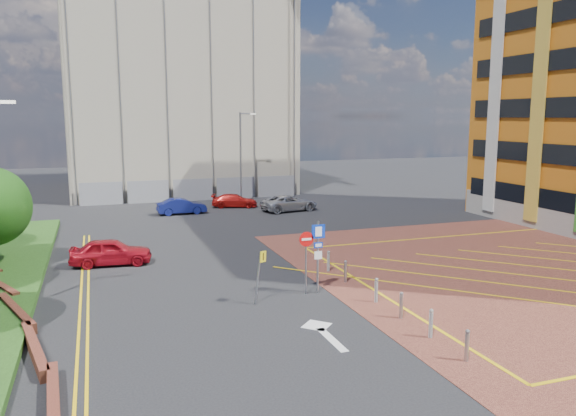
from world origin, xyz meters
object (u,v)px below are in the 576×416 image
car_red_left (111,252)px  car_silver_back (289,203)px  car_blue_back (182,206)px  sign_cluster (314,250)px  warning_sign (260,270)px  lamp_back (241,153)px  car_red_back (235,201)px

car_red_left → car_silver_back: size_ratio=0.87×
car_blue_back → sign_cluster: bearing=-176.2°
car_blue_back → car_silver_back: 8.65m
car_blue_back → car_silver_back: size_ratio=0.81×
warning_sign → car_silver_back: bearing=67.7°
sign_cluster → warning_sign: bearing=-167.6°
sign_cluster → car_silver_back: bearing=73.5°
car_silver_back → lamp_back: bearing=11.3°
sign_cluster → car_silver_back: 21.73m
warning_sign → car_red_left: bearing=123.3°
car_red_left → car_blue_back: car_red_left is taller
lamp_back → car_red_back: size_ratio=2.07×
lamp_back → car_blue_back: size_ratio=2.09×
car_red_left → car_red_back: car_red_left is taller
warning_sign → car_silver_back: 23.11m
car_blue_back → car_red_back: car_blue_back is taller
lamp_back → sign_cluster: bearing=-98.0°
car_red_back → lamp_back: bearing=-8.2°
car_red_left → sign_cluster: bearing=-129.2°
car_red_left → car_red_back: size_ratio=1.06×
car_blue_back → car_silver_back: car_silver_back is taller
lamp_back → car_red_left: size_ratio=1.95×
lamp_back → car_red_back: (-1.40, -2.89, -3.80)m
car_silver_back → car_red_back: bearing=39.0°
lamp_back → car_red_back: bearing=-115.8°
warning_sign → car_red_back: 25.21m
lamp_back → warning_sign: size_ratio=3.56×
car_red_left → car_blue_back: 15.38m
sign_cluster → car_red_left: bearing=136.0°
lamp_back → sign_cluster: size_ratio=2.50×
car_silver_back → car_red_left: bearing=122.4°
sign_cluster → car_red_left: sign_cluster is taller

